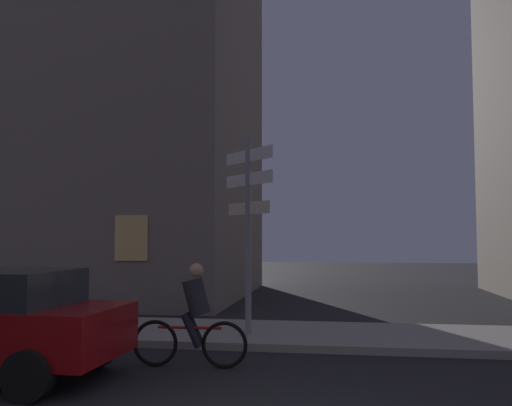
# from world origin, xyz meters

# --- Properties ---
(sidewalk_kerb) EXTENTS (40.00, 2.73, 0.14)m
(sidewalk_kerb) POSITION_xyz_m (0.00, 6.40, 0.07)
(sidewalk_kerb) COLOR gray
(sidewalk_kerb) RESTS_ON ground_plane
(signpost) EXTENTS (1.09, 1.09, 3.83)m
(signpost) POSITION_xyz_m (-1.16, 5.90, 2.45)
(signpost) COLOR gray
(signpost) RESTS_ON sidewalk_kerb
(cyclist) EXTENTS (1.82, 0.33, 1.61)m
(cyclist) POSITION_xyz_m (-1.68, 3.75, 0.75)
(cyclist) COLOR black
(cyclist) RESTS_ON ground_plane
(building_left_block) EXTENTS (13.40, 8.96, 16.83)m
(building_left_block) POSITION_xyz_m (-9.29, 13.58, 8.41)
(building_left_block) COLOR slate
(building_left_block) RESTS_ON ground_plane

